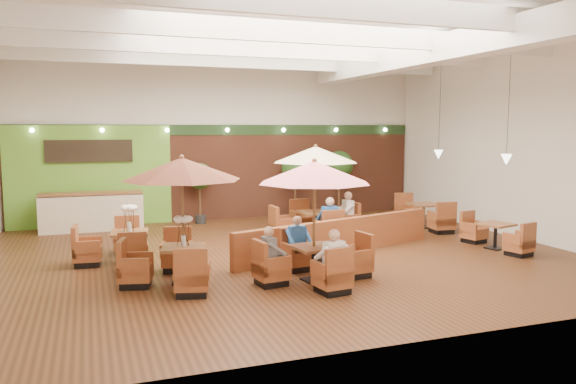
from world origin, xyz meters
name	(u,v)px	position (x,y,z in m)	size (l,w,h in m)	color
room	(277,108)	(0.25, 1.22, 3.63)	(14.04, 14.00, 5.52)	#381E0F
service_counter	(92,212)	(-4.40, 5.10, 0.58)	(3.00, 0.75, 1.18)	beige
booth_divider	(340,236)	(1.37, -0.31, 0.43)	(6.25, 0.18, 0.87)	brown
table_0	(179,192)	(-2.77, -1.64, 1.85)	(2.52, 2.65, 2.59)	brown
table_1	(314,197)	(-0.18, -2.42, 1.72)	(2.51, 2.51, 2.52)	brown
table_2	(315,175)	(1.56, 1.74, 1.81)	(2.60, 2.60, 2.66)	brown
table_3	(119,244)	(-3.85, 0.47, 0.45)	(1.72, 2.53, 1.52)	brown
table_4	(495,237)	(5.40, -1.18, 0.32)	(0.92, 2.37, 0.85)	brown
table_5	(423,216)	(5.40, 2.13, 0.37)	(0.97, 2.64, 0.97)	brown
topiary_0	(200,178)	(-1.04, 5.30, 1.48)	(0.85, 0.85, 1.99)	black
topiary_1	(295,171)	(2.28, 5.30, 1.63)	(0.94, 0.94, 2.18)	black
topiary_2	(339,167)	(3.95, 5.30, 1.72)	(0.99, 0.99, 2.31)	black
diner_0	(333,254)	(-0.18, -3.34, 0.75)	(0.41, 0.36, 0.78)	white
diner_1	(298,237)	(-0.18, -1.50, 0.74)	(0.36, 0.29, 0.74)	#2861AE
diner_2	(271,249)	(-1.10, -2.42, 0.73)	(0.31, 0.37, 0.73)	slate
diner_3	(329,216)	(1.56, 0.77, 0.77)	(0.40, 0.32, 0.83)	#2861AE
diner_4	(346,210)	(2.54, 1.74, 0.77)	(0.35, 0.42, 0.83)	white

